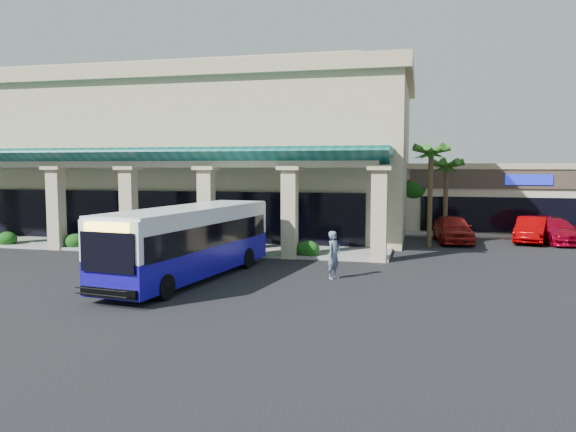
% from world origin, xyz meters
% --- Properties ---
extents(ground, '(110.00, 110.00, 0.00)m').
position_xyz_m(ground, '(0.00, 0.00, 0.00)').
color(ground, black).
extents(main_building, '(30.80, 14.80, 11.35)m').
position_xyz_m(main_building, '(-8.00, 16.00, 5.67)').
color(main_building, tan).
rests_on(main_building, ground).
extents(arcade, '(30.00, 6.20, 5.70)m').
position_xyz_m(arcade, '(-8.00, 6.80, 2.85)').
color(arcade, '#0E544D').
rests_on(arcade, ground).
extents(strip_mall, '(22.50, 12.50, 4.90)m').
position_xyz_m(strip_mall, '(18.00, 24.00, 2.45)').
color(strip_mall, beige).
rests_on(strip_mall, ground).
extents(palm_0, '(2.40, 2.40, 6.60)m').
position_xyz_m(palm_0, '(8.50, 11.00, 3.30)').
color(palm_0, '#255516').
rests_on(palm_0, ground).
extents(palm_1, '(2.40, 2.40, 5.80)m').
position_xyz_m(palm_1, '(9.50, 14.00, 2.90)').
color(palm_1, '#255516').
rests_on(palm_1, ground).
extents(broadleaf_tree, '(2.60, 2.60, 4.81)m').
position_xyz_m(broadleaf_tree, '(7.50, 19.00, 2.41)').
color(broadleaf_tree, '#13430F').
rests_on(broadleaf_tree, ground).
extents(transit_bus, '(3.97, 10.99, 3.00)m').
position_xyz_m(transit_bus, '(-1.30, -1.00, 1.50)').
color(transit_bus, '#140B9D').
rests_on(transit_bus, ground).
extents(pedestrian, '(0.74, 0.86, 2.00)m').
position_xyz_m(pedestrian, '(4.49, 0.48, 1.00)').
color(pedestrian, slate).
rests_on(pedestrian, ground).
extents(car_silver, '(2.56, 5.24, 1.72)m').
position_xyz_m(car_silver, '(9.94, 13.29, 0.86)').
color(car_silver, '#A31C16').
rests_on(car_silver, ground).
extents(car_white, '(2.85, 5.06, 1.58)m').
position_xyz_m(car_white, '(14.67, 14.46, 0.79)').
color(car_white, '#970103').
rests_on(car_white, ground).
extents(car_red, '(3.32, 5.61, 1.52)m').
position_xyz_m(car_red, '(15.96, 14.53, 0.76)').
color(car_red, '#970219').
rests_on(car_red, ground).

